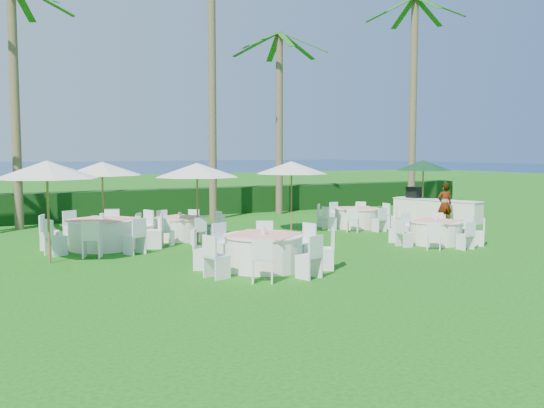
{
  "coord_description": "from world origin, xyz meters",
  "views": [
    {
      "loc": [
        -7.98,
        -13.51,
        2.86
      ],
      "look_at": [
        0.46,
        2.16,
        1.3
      ],
      "focal_mm": 40.0,
      "sensor_mm": 36.0,
      "label": 1
    }
  ],
  "objects": [
    {
      "name": "ground",
      "position": [
        0.0,
        0.0,
        0.0
      ],
      "size": [
        120.0,
        120.0,
        0.0
      ],
      "primitive_type": "plane",
      "color": "#16520E",
      "rests_on": "ground"
    },
    {
      "name": "hedge",
      "position": [
        0.0,
        12.0,
        0.6
      ],
      "size": [
        34.0,
        1.0,
        1.2
      ],
      "primitive_type": "cube",
      "color": "black",
      "rests_on": "ground"
    },
    {
      "name": "banquet_table_b",
      "position": [
        -1.29,
        -0.65,
        0.45
      ],
      "size": [
        3.38,
        3.38,
        1.02
      ],
      "color": "white",
      "rests_on": "ground"
    },
    {
      "name": "banquet_table_c",
      "position": [
        5.26,
        0.41,
        0.38
      ],
      "size": [
        2.85,
        2.85,
        0.88
      ],
      "color": "white",
      "rests_on": "ground"
    },
    {
      "name": "banquet_table_d",
      "position": [
        -4.02,
        4.34,
        0.46
      ],
      "size": [
        3.4,
        3.4,
        1.04
      ],
      "color": "white",
      "rests_on": "ground"
    },
    {
      "name": "banquet_table_e",
      "position": [
        -1.39,
        5.01,
        0.39
      ],
      "size": [
        2.92,
        2.92,
        0.89
      ],
      "color": "white",
      "rests_on": "ground"
    },
    {
      "name": "banquet_table_f",
      "position": [
        5.47,
        4.79,
        0.39
      ],
      "size": [
        2.95,
        2.95,
        0.9
      ],
      "color": "white",
      "rests_on": "ground"
    },
    {
      "name": "umbrella_a",
      "position": [
        -5.74,
        2.64,
        2.39
      ],
      "size": [
        2.58,
        2.58,
        2.62
      ],
      "color": "brown",
      "rests_on": "ground"
    },
    {
      "name": "umbrella_b",
      "position": [
        -1.22,
        3.89,
        2.28
      ],
      "size": [
        2.65,
        2.65,
        2.5
      ],
      "color": "brown",
      "rests_on": "ground"
    },
    {
      "name": "umbrella_c",
      "position": [
        -3.52,
        6.39,
        2.29
      ],
      "size": [
        2.59,
        2.59,
        2.51
      ],
      "color": "brown",
      "rests_on": "ground"
    },
    {
      "name": "umbrella_d",
      "position": [
        2.64,
        4.78,
        2.28
      ],
      "size": [
        2.55,
        2.55,
        2.5
      ],
      "color": "brown",
      "rests_on": "ground"
    },
    {
      "name": "umbrella_green",
      "position": [
        9.65,
        5.85,
        2.26
      ],
      "size": [
        2.24,
        2.24,
        2.48
      ],
      "color": "brown",
      "rests_on": "ground"
    },
    {
      "name": "buffet_table",
      "position": [
        9.74,
        5.15,
        0.47
      ],
      "size": [
        1.76,
        3.86,
        1.35
      ],
      "color": "white",
      "rests_on": "ground"
    },
    {
      "name": "staff_person",
      "position": [
        8.9,
        3.79,
        0.81
      ],
      "size": [
        0.69,
        0.56,
        1.63
      ],
      "primitive_type": "imported",
      "rotation": [
        0.0,
        0.0,
        2.81
      ],
      "color": "gray",
      "rests_on": "ground"
    },
    {
      "name": "palm_b",
      "position": [
        -5.7,
        10.25,
        4.9
      ],
      "size": [
        4.41,
        4.09,
        8.88
      ],
      "color": "brown",
      "rests_on": "ground"
    },
    {
      "name": "palm_c",
      "position": [
        1.81,
        9.88,
        5.84
      ],
      "size": [
        4.36,
        4.26,
        10.72
      ],
      "color": "brown",
      "rests_on": "ground"
    },
    {
      "name": "palm_d",
      "position": [
        5.36,
        10.57,
        4.52
      ],
      "size": [
        4.33,
        4.31,
        8.16
      ],
      "color": "brown",
      "rests_on": "ground"
    },
    {
      "name": "palm_e",
      "position": [
        10.81,
        7.88,
        5.34
      ],
      "size": [
        4.3,
        4.34,
        9.74
      ],
      "color": "brown",
      "rests_on": "ground"
    }
  ]
}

